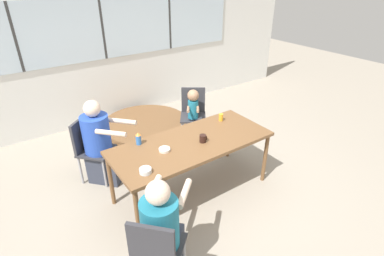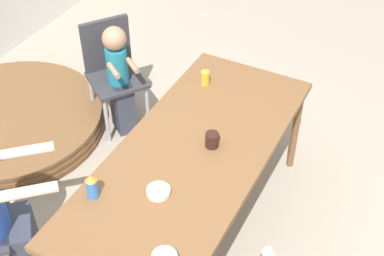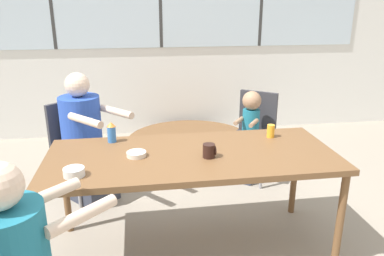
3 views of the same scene
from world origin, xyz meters
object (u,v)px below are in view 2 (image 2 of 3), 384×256
person_toddler (119,80)px  juice_glass (205,78)px  folded_table_stack (10,122)px  chair_for_toddler (112,65)px  sippy_cup (92,186)px  coffee_mug (212,140)px  bowl_white_shallow (158,191)px

person_toddler → juice_glass: bearing=119.3°
person_toddler → folded_table_stack: person_toddler is taller
chair_for_toddler → juice_glass: 0.95m
person_toddler → sippy_cup: 1.47m
coffee_mug → bowl_white_shallow: coffee_mug is taller
chair_for_toddler → sippy_cup: bearing=66.9°
bowl_white_shallow → chair_for_toddler: bearing=43.4°
coffee_mug → folded_table_stack: bearing=85.4°
person_toddler → coffee_mug: 1.28m
juice_glass → coffee_mug: bearing=-149.8°
person_toddler → juice_glass: (-0.09, -0.77, 0.32)m
person_toddler → bowl_white_shallow: (-1.08, -0.98, 0.29)m
coffee_mug → juice_glass: 0.61m
sippy_cup → bowl_white_shallow: 0.35m
coffee_mug → bowl_white_shallow: size_ratio=0.71×
bowl_white_shallow → folded_table_stack: (0.62, 1.76, -0.67)m
chair_for_toddler → sippy_cup: (-1.34, -0.81, 0.30)m
coffee_mug → folded_table_stack: coffee_mug is taller
coffee_mug → sippy_cup: (-0.64, 0.38, 0.03)m
bowl_white_shallow → sippy_cup: bearing=120.1°
bowl_white_shallow → person_toddler: bearing=42.3°
chair_for_toddler → folded_table_stack: size_ratio=0.58×
folded_table_stack → person_toddler: bearing=-59.2°
juice_glass → folded_table_stack: 1.74m
bowl_white_shallow → juice_glass: bearing=12.3°
person_toddler → folded_table_stack: 0.98m
coffee_mug → bowl_white_shallow: (-0.47, 0.09, -0.03)m
person_toddler → chair_for_toddler: bearing=-90.0°
juice_glass → bowl_white_shallow: size_ratio=0.75×
folded_table_stack → juice_glass: bearing=-76.3°
coffee_mug → folded_table_stack: 1.98m
bowl_white_shallow → folded_table_stack: bearing=70.7°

